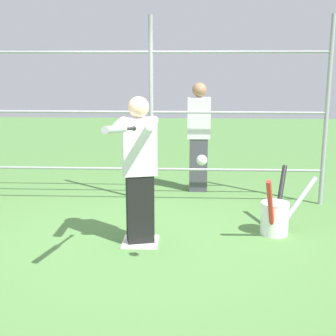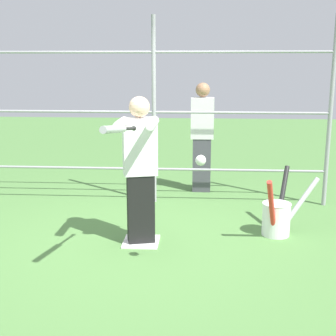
# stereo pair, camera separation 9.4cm
# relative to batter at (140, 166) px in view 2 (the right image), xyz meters

# --- Properties ---
(ground_plane) EXTENTS (24.00, 24.00, 0.00)m
(ground_plane) POSITION_rel_batter_xyz_m (0.00, -0.02, -0.89)
(ground_plane) COLOR #4C7A3D
(home_plate) EXTENTS (0.40, 0.40, 0.02)m
(home_plate) POSITION_rel_batter_xyz_m (0.00, -0.02, -0.88)
(home_plate) COLOR white
(home_plate) RESTS_ON ground
(fence_backstop) EXTENTS (4.94, 0.06, 2.63)m
(fence_backstop) POSITION_rel_batter_xyz_m (0.00, -1.62, 0.42)
(fence_backstop) COLOR #939399
(fence_backstop) RESTS_ON ground
(batter) EXTENTS (0.41, 0.63, 1.65)m
(batter) POSITION_rel_batter_xyz_m (0.00, 0.00, 0.00)
(batter) COLOR black
(batter) RESTS_ON ground
(baseball_bat_swinging) EXTENTS (0.19, 0.86, 0.16)m
(baseball_bat_swinging) POSITION_rel_batter_xyz_m (0.08, 0.93, 0.54)
(baseball_bat_swinging) COLOR black
(softball_in_flight) EXTENTS (0.10, 0.10, 0.10)m
(softball_in_flight) POSITION_rel_batter_xyz_m (-0.66, 0.83, 0.25)
(softball_in_flight) COLOR white
(bat_bucket) EXTENTS (0.75, 0.98, 0.76)m
(bat_bucket) POSITION_rel_batter_xyz_m (-1.58, -0.38, -0.66)
(bat_bucket) COLOR white
(bat_bucket) RESTS_ON ground
(bystander_behind_fence) EXTENTS (0.35, 0.22, 1.70)m
(bystander_behind_fence) POSITION_rel_batter_xyz_m (-0.69, -2.25, -0.01)
(bystander_behind_fence) COLOR #3F3F47
(bystander_behind_fence) RESTS_ON ground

